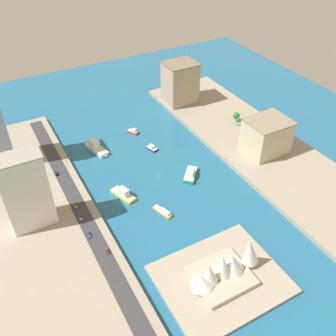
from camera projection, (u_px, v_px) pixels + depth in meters
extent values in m
plane|color=#23668E|center=(158.00, 176.00, 274.64)|extent=(440.00, 440.00, 0.00)
cube|color=#9E937F|center=(252.00, 142.00, 306.66)|extent=(70.00, 240.00, 3.48)
cube|color=#9E937F|center=(38.00, 215.00, 240.47)|extent=(70.00, 240.00, 3.48)
cube|color=#A89E89|center=(221.00, 279.00, 203.23)|extent=(66.46, 54.54, 2.00)
cube|color=#38383D|center=(75.00, 200.00, 248.87)|extent=(9.63, 228.00, 0.15)
cube|color=#1E284C|center=(152.00, 148.00, 300.56)|extent=(7.60, 10.63, 1.52)
cone|color=#1E284C|center=(157.00, 151.00, 297.76)|extent=(1.72, 1.72, 1.36)
cube|color=white|center=(151.00, 146.00, 299.81)|extent=(4.64, 5.54, 1.99)
cube|color=beige|center=(152.00, 148.00, 300.06)|extent=(7.30, 10.20, 0.10)
cube|color=yellow|center=(123.00, 195.00, 256.45)|extent=(12.55, 20.75, 2.14)
cone|color=yellow|center=(113.00, 188.00, 261.97)|extent=(2.44, 2.44, 1.92)
cube|color=white|center=(124.00, 192.00, 253.67)|extent=(6.44, 8.36, 5.13)
cube|color=beige|center=(123.00, 194.00, 255.75)|extent=(12.05, 19.92, 0.10)
cube|color=red|center=(133.00, 132.00, 319.40)|extent=(8.56, 10.51, 1.98)
cone|color=red|center=(128.00, 130.00, 321.56)|extent=(2.43, 2.43, 1.78)
cube|color=white|center=(134.00, 130.00, 317.67)|extent=(4.90, 5.13, 2.27)
cube|color=beige|center=(133.00, 131.00, 318.75)|extent=(8.22, 10.09, 0.10)
cube|color=orange|center=(162.00, 212.00, 244.10)|extent=(8.20, 15.36, 1.45)
cone|color=orange|center=(154.00, 206.00, 248.36)|extent=(1.64, 1.64, 1.31)
cube|color=white|center=(165.00, 212.00, 241.63)|extent=(4.62, 7.70, 2.02)
cube|color=beige|center=(162.00, 211.00, 243.62)|extent=(7.88, 14.74, 0.10)
cube|color=#2D8C4C|center=(190.00, 175.00, 273.18)|extent=(18.16, 18.86, 2.78)
cone|color=#2D8C4C|center=(193.00, 167.00, 280.87)|extent=(3.54, 3.54, 2.50)
cube|color=white|center=(190.00, 172.00, 270.47)|extent=(8.42, 8.54, 3.45)
cube|color=beige|center=(191.00, 173.00, 272.29)|extent=(17.44, 18.10, 0.10)
cube|color=silver|center=(97.00, 149.00, 298.70)|extent=(13.50, 24.92, 2.92)
cone|color=silver|center=(106.00, 156.00, 291.45)|extent=(3.20, 3.20, 2.63)
cube|color=white|center=(94.00, 143.00, 297.93)|extent=(7.33, 9.64, 5.25)
cube|color=beige|center=(97.00, 148.00, 297.77)|extent=(12.96, 23.92, 0.10)
cube|color=#C6B793|center=(266.00, 136.00, 285.52)|extent=(30.89, 26.26, 26.50)
cube|color=gray|center=(269.00, 121.00, 277.07)|extent=(32.13, 27.32, 0.80)
cube|color=silver|center=(26.00, 192.00, 217.84)|extent=(25.98, 14.87, 50.07)
cube|color=#9D9992|center=(15.00, 157.00, 202.08)|extent=(27.02, 15.46, 0.80)
cube|color=tan|center=(180.00, 83.00, 345.98)|extent=(28.30, 23.92, 37.51)
cube|color=#7C6B55|center=(180.00, 63.00, 334.12)|extent=(29.43, 24.88, 0.80)
cylinder|color=black|center=(91.00, 236.00, 223.32)|extent=(0.26, 0.64, 0.64)
cylinder|color=black|center=(88.00, 237.00, 222.65)|extent=(0.26, 0.64, 0.64)
cylinder|color=black|center=(89.00, 232.00, 225.80)|extent=(0.26, 0.64, 0.64)
cylinder|color=black|center=(86.00, 234.00, 225.12)|extent=(0.26, 0.64, 0.64)
cube|color=blue|center=(89.00, 235.00, 224.04)|extent=(2.00, 5.17, 0.80)
cube|color=#262D38|center=(88.00, 234.00, 223.81)|extent=(1.74, 2.90, 0.51)
cylinder|color=black|center=(58.00, 175.00, 269.02)|extent=(0.28, 0.65, 0.64)
cylinder|color=black|center=(56.00, 176.00, 268.47)|extent=(0.28, 0.65, 0.64)
cylinder|color=black|center=(57.00, 172.00, 271.35)|extent=(0.28, 0.65, 0.64)
cylinder|color=black|center=(55.00, 173.00, 270.81)|extent=(0.28, 0.65, 0.64)
cube|color=black|center=(56.00, 174.00, 269.71)|extent=(1.94, 4.81, 0.86)
cube|color=#262D38|center=(56.00, 173.00, 269.42)|extent=(1.65, 2.72, 0.62)
cylinder|color=black|center=(82.00, 219.00, 234.74)|extent=(0.27, 0.65, 0.64)
cylinder|color=black|center=(80.00, 220.00, 234.09)|extent=(0.27, 0.65, 0.64)
cylinder|color=black|center=(81.00, 215.00, 237.26)|extent=(0.27, 0.65, 0.64)
cylinder|color=black|center=(78.00, 216.00, 236.62)|extent=(0.27, 0.65, 0.64)
cube|color=#B7B7BC|center=(80.00, 217.00, 235.48)|extent=(2.16, 5.22, 0.84)
cube|color=#262D38|center=(80.00, 216.00, 235.24)|extent=(1.85, 2.95, 0.53)
cylinder|color=black|center=(77.00, 207.00, 243.31)|extent=(0.26, 0.64, 0.64)
cylinder|color=black|center=(75.00, 208.00, 242.67)|extent=(0.26, 0.64, 0.64)
cylinder|color=black|center=(76.00, 204.00, 245.35)|extent=(0.26, 0.64, 0.64)
cylinder|color=black|center=(73.00, 205.00, 244.71)|extent=(0.26, 0.64, 0.64)
cube|color=yellow|center=(75.00, 205.00, 243.84)|extent=(1.91, 4.27, 0.75)
cube|color=#262D38|center=(75.00, 205.00, 243.58)|extent=(1.67, 2.40, 0.55)
cylinder|color=black|center=(105.00, 250.00, 215.06)|extent=(0.27, 0.65, 0.64)
cylinder|color=black|center=(108.00, 249.00, 215.65)|extent=(0.27, 0.65, 0.64)
cylinder|color=black|center=(106.00, 254.00, 212.93)|extent=(0.27, 0.65, 0.64)
cylinder|color=black|center=(109.00, 253.00, 213.52)|extent=(0.27, 0.65, 0.64)
cube|color=red|center=(107.00, 251.00, 214.12)|extent=(2.07, 4.40, 0.75)
cube|color=#262D38|center=(107.00, 251.00, 213.59)|extent=(1.77, 2.49, 0.45)
cylinder|color=black|center=(67.00, 164.00, 275.33)|extent=(0.18, 0.18, 5.50)
cube|color=black|center=(66.00, 161.00, 273.32)|extent=(0.36, 0.36, 1.00)
sphere|color=red|center=(66.00, 160.00, 273.10)|extent=(0.24, 0.24, 0.24)
sphere|color=yellow|center=(66.00, 161.00, 273.32)|extent=(0.24, 0.24, 0.24)
sphere|color=green|center=(66.00, 161.00, 273.54)|extent=(0.24, 0.24, 0.24)
cube|color=#BCAD93|center=(221.00, 276.00, 201.68)|extent=(30.91, 27.68, 3.00)
cone|color=white|center=(250.00, 251.00, 201.52)|extent=(11.92, 9.00, 20.26)
cone|color=white|center=(232.00, 263.00, 199.13)|extent=(13.61, 12.07, 14.27)
cone|color=white|center=(223.00, 266.00, 195.94)|extent=(10.07, 8.73, 16.23)
cone|color=white|center=(209.00, 273.00, 193.10)|extent=(10.39, 8.57, 15.45)
cone|color=white|center=(201.00, 280.00, 193.24)|extent=(13.91, 12.77, 9.97)
cylinder|color=brown|center=(236.00, 120.00, 327.42)|extent=(0.50, 0.50, 3.50)
sphere|color=#2D7233|center=(236.00, 116.00, 324.89)|extent=(5.84, 5.84, 5.84)
cylinder|color=brown|center=(237.00, 124.00, 321.37)|extent=(0.50, 0.50, 3.97)
sphere|color=#2D7233|center=(238.00, 120.00, 319.14)|extent=(4.06, 4.06, 4.06)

